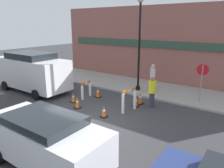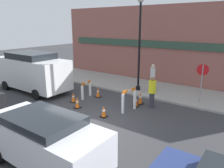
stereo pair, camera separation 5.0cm
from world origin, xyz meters
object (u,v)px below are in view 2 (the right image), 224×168
Objects in this scene: person_pedestrian at (153,77)px; parked_car_1 at (44,137)px; stop_sign at (202,77)px; person_worker at (152,91)px; streetlamp_post at (140,31)px; work_van at (32,70)px.

person_pedestrian reaches higher than parked_car_1.
person_worker is (-1.92, -1.89, -0.64)m from stop_sign.
stop_sign is 2.77m from person_worker.
stop_sign reaches higher than parked_car_1.
parked_car_1 is at bearing 82.07° from person_pedestrian.
streetlamp_post reaches higher than parked_car_1.
stop_sign is 0.50× the size of parked_car_1.
person_worker reaches higher than parked_car_1.
person_pedestrian is 0.42× the size of parked_car_1.
person_worker is 0.39× the size of parked_car_1.
person_pedestrian is 7.63m from work_van.
stop_sign is at bearing -1.60° from streetlamp_post.
work_van is (-7.55, -1.76, 0.47)m from person_worker.
parked_car_1 is at bearing -80.41° from streetlamp_post.
stop_sign is (3.83, -0.11, -2.25)m from streetlamp_post.
work_van is at bearing 147.12° from parked_car_1.
stop_sign is 1.28× the size of person_worker.
stop_sign is 10.15m from work_van.
parked_car_1 is (1.40, -8.31, -2.84)m from streetlamp_post.
stop_sign is at bearing -158.68° from person_worker.
stop_sign is at bearing 73.49° from parked_car_1.
person_pedestrian is 8.47m from parked_car_1.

